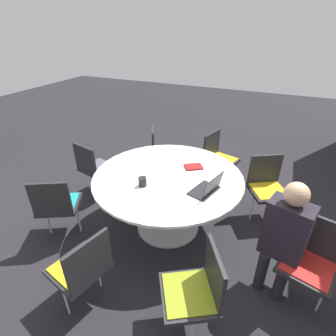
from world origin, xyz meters
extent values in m
plane|color=black|center=(0.00, 0.00, 0.00)|extent=(16.00, 16.00, 0.00)
cylinder|color=#B7B7BC|center=(0.00, 0.00, 0.01)|extent=(0.78, 0.78, 0.02)
cylinder|color=#B7B7BC|center=(0.00, 0.00, 0.37)|extent=(0.12, 0.12, 0.70)
cylinder|color=white|center=(0.00, 0.00, 0.74)|extent=(1.71, 1.71, 0.03)
cube|color=#262628|center=(0.44, 1.51, 0.42)|extent=(0.53, 0.54, 0.04)
cube|color=red|center=(0.44, 1.51, 0.45)|extent=(0.46, 0.47, 0.01)
cube|color=#262628|center=(0.25, 1.56, 0.64)|extent=(0.15, 0.41, 0.40)
cylinder|color=silver|center=(0.49, 1.68, 0.20)|extent=(0.02, 0.02, 0.40)
cylinder|color=silver|center=(0.39, 1.34, 0.20)|extent=(0.02, 0.02, 0.40)
cube|color=#262628|center=(-0.64, 1.09, 0.42)|extent=(0.59, 0.59, 0.04)
cube|color=gold|center=(-0.64, 1.09, 0.45)|extent=(0.51, 0.52, 0.01)
cube|color=#262628|center=(-0.81, 1.00, 0.64)|extent=(0.24, 0.38, 0.40)
cylinder|color=silver|center=(-0.74, 1.25, 0.20)|extent=(0.02, 0.02, 0.40)
cylinder|color=silver|center=(-0.55, 0.94, 0.20)|extent=(0.02, 0.02, 0.40)
cube|color=#262628|center=(-1.22, 0.36, 0.42)|extent=(0.54, 0.53, 0.04)
cube|color=gold|center=(-1.22, 0.36, 0.45)|extent=(0.48, 0.46, 0.01)
cube|color=#262628|center=(-1.27, 0.17, 0.64)|extent=(0.41, 0.15, 0.40)
cylinder|color=silver|center=(-1.39, 0.41, 0.20)|extent=(0.02, 0.02, 0.40)
cylinder|color=silver|center=(-1.05, 0.31, 0.20)|extent=(0.02, 0.02, 0.40)
cube|color=#262628|center=(-1.15, -0.55, 0.42)|extent=(0.58, 0.57, 0.04)
cube|color=teal|center=(-1.15, -0.55, 0.45)|extent=(0.51, 0.50, 0.01)
cube|color=#262628|center=(-1.06, -0.72, 0.64)|extent=(0.39, 0.21, 0.40)
cylinder|color=silver|center=(-1.31, -0.62, 0.20)|extent=(0.02, 0.02, 0.40)
cylinder|color=silver|center=(-0.98, -0.47, 0.20)|extent=(0.02, 0.02, 0.40)
cube|color=#262628|center=(-0.29, -1.24, 0.42)|extent=(0.51, 0.52, 0.04)
cube|color=#4C5156|center=(-0.29, -1.24, 0.45)|extent=(0.45, 0.46, 0.01)
cube|color=#262628|center=(-0.10, -1.28, 0.64)|extent=(0.12, 0.41, 0.40)
cylinder|color=silver|center=(-0.33, -1.41, 0.20)|extent=(0.02, 0.02, 0.40)
cylinder|color=silver|center=(-0.25, -1.06, 0.20)|extent=(0.02, 0.02, 0.40)
cube|color=#262628|center=(0.61, -1.12, 0.42)|extent=(0.58, 0.59, 0.04)
cube|color=teal|center=(0.61, -1.12, 0.45)|extent=(0.51, 0.52, 0.01)
cube|color=#262628|center=(0.78, -1.02, 0.64)|extent=(0.23, 0.38, 0.40)
cylinder|color=silver|center=(0.69, -1.27, 0.20)|extent=(0.02, 0.02, 0.40)
cylinder|color=silver|center=(0.52, -0.96, 0.20)|extent=(0.02, 0.02, 0.40)
cube|color=#262628|center=(1.23, -0.30, 0.42)|extent=(0.53, 0.51, 0.04)
cube|color=gold|center=(1.23, -0.30, 0.45)|extent=(0.46, 0.45, 0.01)
cube|color=#262628|center=(1.28, -0.11, 0.64)|extent=(0.41, 0.13, 0.40)
cylinder|color=silver|center=(1.41, -0.35, 0.20)|extent=(0.02, 0.02, 0.40)
cylinder|color=silver|center=(1.06, -0.26, 0.20)|extent=(0.02, 0.02, 0.40)
cube|color=#262628|center=(1.09, 0.65, 0.42)|extent=(0.59, 0.59, 0.04)
cube|color=olive|center=(1.09, 0.65, 0.45)|extent=(0.52, 0.52, 0.01)
cube|color=#262628|center=(0.99, 0.82, 0.64)|extent=(0.37, 0.24, 0.40)
cylinder|color=silver|center=(1.25, 0.74, 0.20)|extent=(0.02, 0.02, 0.40)
cylinder|color=silver|center=(0.94, 0.56, 0.20)|extent=(0.02, 0.02, 0.40)
cylinder|color=#231E28|center=(0.49, 1.34, 0.22)|extent=(0.10, 0.10, 0.44)
cylinder|color=#231E28|center=(0.44, 1.16, 0.22)|extent=(0.10, 0.10, 0.44)
cube|color=#231E28|center=(0.37, 1.28, 0.72)|extent=(0.31, 0.41, 0.55)
sphere|color=tan|center=(0.37, 1.28, 1.09)|extent=(0.20, 0.20, 0.20)
cube|color=#232326|center=(0.13, 0.47, 0.76)|extent=(0.37, 0.29, 0.02)
cube|color=#232326|center=(0.16, 0.56, 0.87)|extent=(0.33, 0.14, 0.20)
cube|color=black|center=(0.16, 0.55, 0.87)|extent=(0.30, 0.12, 0.17)
cube|color=maroon|center=(-0.30, 0.20, 0.76)|extent=(0.24, 0.26, 0.02)
cylinder|color=black|center=(0.30, -0.16, 0.80)|extent=(0.09, 0.09, 0.10)
camera|label=1|loc=(2.34, 1.03, 2.29)|focal=28.00mm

